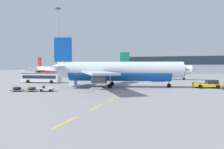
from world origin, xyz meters
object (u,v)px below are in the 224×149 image
object	(u,v)px
airliner_far_center	(154,70)
ground_crew_worker	(223,85)
airliner_foreground	(117,71)
baggage_train	(32,89)
pushback_tug	(208,84)
apron_shuttle_bus	(41,77)
apron_light_mast_near	(58,35)
uld_cargo_container	(73,82)
ground_power_truck	(78,75)
airliner_far_right	(49,70)

from	to	relation	value
airliner_far_center	ground_crew_worker	bearing A→B (deg)	-57.46
airliner_foreground	airliner_far_center	bearing A→B (deg)	80.34
baggage_train	pushback_tug	bearing A→B (deg)	27.86
pushback_tug	airliner_far_center	bearing A→B (deg)	120.89
apron_shuttle_bus	apron_light_mast_near	size ratio (longest dim) A/B	0.40
ground_crew_worker	uld_cargo_container	size ratio (longest dim) A/B	1.03
pushback_tug	ground_power_truck	size ratio (longest dim) A/B	0.92
airliner_far_center	apron_light_mast_near	xyz separation A→B (m)	(-41.46, -1.08, 15.06)
airliner_far_right	ground_power_truck	size ratio (longest dim) A/B	3.74
airliner_foreground	ground_crew_worker	distance (m)	23.87
baggage_train	airliner_foreground	bearing A→B (deg)	43.85
airliner_far_center	apron_shuttle_bus	bearing A→B (deg)	-139.13
airliner_far_center	baggage_train	distance (m)	48.45
pushback_tug	airliner_foreground	bearing A→B (deg)	-166.53
pushback_tug	ground_crew_worker	distance (m)	3.81
airliner_foreground	airliner_far_center	world-z (taller)	airliner_foreground
airliner_foreground	apron_shuttle_bus	world-z (taller)	airliner_foreground
uld_cargo_container	apron_light_mast_near	bearing A→B (deg)	129.19
ground_power_truck	apron_light_mast_near	distance (m)	24.32
pushback_tug	ground_power_truck	bearing A→B (deg)	159.90
airliner_far_right	apron_light_mast_near	world-z (taller)	apron_light_mast_near
apron_shuttle_bus	uld_cargo_container	world-z (taller)	apron_shuttle_bus
airliner_far_right	airliner_foreground	bearing A→B (deg)	-38.65
airliner_foreground	apron_light_mast_near	size ratio (longest dim) A/B	1.13
apron_shuttle_bus	ground_crew_worker	xyz separation A→B (m)	(49.06, -2.02, -0.80)
apron_light_mast_near	airliner_far_center	bearing A→B (deg)	1.49
ground_power_truck	airliner_far_center	bearing A→B (deg)	21.59
airliner_foreground	uld_cargo_container	distance (m)	13.03
apron_shuttle_bus	uld_cargo_container	distance (m)	13.36
pushback_tug	airliner_far_right	size ratio (longest dim) A/B	0.25
uld_cargo_container	apron_shuttle_bus	bearing A→B (deg)	165.35
airliner_foreground	pushback_tug	size ratio (longest dim) A/B	5.36
airliner_far_right	pushback_tug	bearing A→B (deg)	-25.50
ground_power_truck	uld_cargo_container	distance (m)	21.36
uld_cargo_container	airliner_far_center	bearing A→B (deg)	59.21
baggage_train	apron_light_mast_near	distance (m)	51.88
airliner_far_right	ground_crew_worker	size ratio (longest dim) A/B	15.63
airliner_foreground	baggage_train	xyz separation A→B (m)	(-13.94, -13.39, -3.42)
pushback_tug	airliner_far_right	world-z (taller)	airliner_far_right
apron_shuttle_bus	airliner_far_right	bearing A→B (deg)	122.44
pushback_tug	apron_shuttle_bus	xyz separation A→B (m)	(-46.33, -0.63, 0.85)
airliner_foreground	ground_power_truck	xyz separation A→B (m)	(-21.39, 20.44, -2.30)
pushback_tug	ground_power_truck	world-z (taller)	ground_power_truck
airliner_far_right	ground_power_truck	distance (m)	29.88
pushback_tug	airliner_far_center	distance (m)	30.40
pushback_tug	uld_cargo_container	distance (m)	33.67
airliner_foreground	apron_shuttle_bus	xyz separation A→B (m)	(-25.50, 4.36, -2.20)
ground_power_truck	ground_crew_worker	size ratio (longest dim) A/B	4.17
ground_power_truck	baggage_train	bearing A→B (deg)	-77.60
baggage_train	ground_crew_worker	xyz separation A→B (m)	(37.51, 15.73, 0.43)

